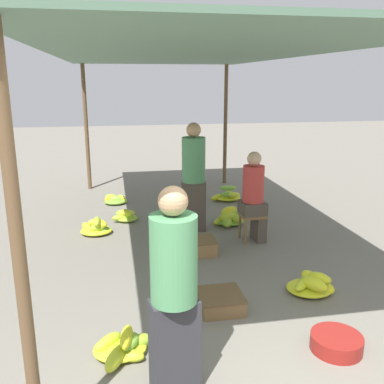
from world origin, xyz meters
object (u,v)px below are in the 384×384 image
Objects in this scene: stool at (252,219)px; banana_pile_right_1 at (229,218)px; banana_pile_left_1 at (96,228)px; banana_pile_right_0 at (228,196)px; crate_near at (200,246)px; banana_pile_left_0 at (122,347)px; vendor_seated at (254,195)px; basin_black at (336,343)px; crate_mid at (221,301)px; banana_pile_left_3 at (115,200)px; vendor_foreground at (174,290)px; banana_pile_right_2 at (312,285)px; shopper_walking_mid at (194,176)px; banana_pile_left_2 at (126,216)px.

stool is 0.76× the size of banana_pile_right_1.
banana_pile_left_1 is 0.83× the size of banana_pile_right_0.
banana_pile_right_0 is at bearing 66.73° from crate_near.
banana_pile_left_0 is 1.05× the size of banana_pile_left_1.
banana_pile_right_0 is (0.20, 2.11, -0.58)m from vendor_seated.
basin_black is 1.01× the size of crate_mid.
vendor_foreground is at bearing -85.50° from banana_pile_left_3.
vendor_seated reaches higher than crate_mid.
stool is 3.07m from banana_pile_left_0.
stool is 1.66m from banana_pile_right_2.
banana_pile_right_2 is 1.43× the size of crate_near.
crate_near is at bearing -94.96° from shopper_walking_mid.
banana_pile_left_0 is 0.33× the size of shopper_walking_mid.
banana_pile_right_2 is 0.35× the size of shopper_walking_mid.
banana_pile_right_0 is 0.38× the size of shopper_walking_mid.
shopper_walking_mid reaches higher than vendor_seated.
banana_pile_right_2 is 1.64m from crate_near.
banana_pile_right_2 is at bearing -82.93° from banana_pile_right_1.
banana_pile_right_2 reaches higher than banana_pile_left_2.
basin_black is at bearing 8.53° from vendor_foreground.
banana_pile_right_0 reaches higher than banana_pile_left_3.
banana_pile_left_3 is at bearing 130.36° from vendor_seated.
vendor_foreground is 3.04× the size of banana_pile_left_1.
shopper_walking_mid is (1.48, -0.08, 0.77)m from banana_pile_left_1.
banana_pile_left_2 is at bearing 105.90° from crate_mid.
banana_pile_right_2 is (0.14, -1.63, -0.59)m from vendor_seated.
basin_black is at bearing -57.18° from banana_pile_left_1.
vendor_foreground reaches higher than banana_pile_right_2.
banana_pile_left_3 is at bearing 110.52° from basin_black.
vendor_seated reaches higher than stool.
stool is at bearing 61.71° from vendor_foreground.
banana_pile_right_0 is (2.45, 1.43, 0.00)m from banana_pile_left_1.
crate_near is 1.47m from crate_mid.
stool is 0.65× the size of banana_pile_right_0.
banana_pile_right_2 is at bearing 76.00° from basin_black.
banana_pile_right_0 is (2.16, -0.20, 0.03)m from banana_pile_left_3.
banana_pile_left_0 reaches higher than crate_near.
banana_pile_right_0 is 1.55× the size of crate_near.
banana_pile_right_0 is at bearing 84.56° from vendor_seated.
shopper_walking_mid reaches higher than banana_pile_right_1.
vendor_seated is 2.93× the size of basin_black.
banana_pile_right_2 is at bearing -53.09° from crate_near.
banana_pile_left_0 is (-1.83, 0.26, 0.01)m from basin_black.
banana_pile_right_1 is 0.32× the size of shopper_walking_mid.
shopper_walking_mid reaches higher than banana_pile_left_0.
banana_pile_left_3 is at bearing 90.27° from banana_pile_left_0.
banana_pile_left_0 is at bearing 172.01° from basin_black.
vendor_foreground is 3.55× the size of basin_black.
banana_pile_right_1 is 0.98m from shopper_walking_mid.
banana_pile_left_2 is 1.07× the size of crate_near.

